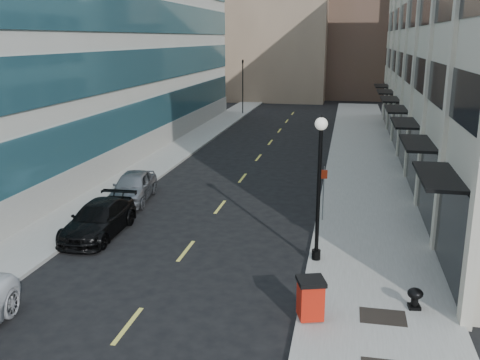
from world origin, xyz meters
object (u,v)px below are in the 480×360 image
at_px(car_black_pickup, 99,219).
at_px(car_silver_sedan, 133,186).
at_px(traffic_signal, 243,63).
at_px(trash_bin, 311,297).
at_px(lamppost, 319,176).
at_px(urn_planter, 415,296).
at_px(sign_post, 324,186).

relative_size(car_black_pickup, car_silver_sedan, 1.08).
distance_m(traffic_signal, trash_bin, 46.30).
relative_size(lamppost, urn_planter, 8.26).
bearing_deg(sign_post, car_silver_sedan, 167.14).
bearing_deg(lamppost, traffic_signal, 105.06).
xyz_separation_m(car_silver_sedan, lamppost, (10.10, -6.32, 2.68)).
xyz_separation_m(traffic_signal, lamppost, (10.80, -40.14, -2.25)).
bearing_deg(traffic_signal, lamppost, -74.94).
height_order(car_silver_sedan, trash_bin, car_silver_sedan).
bearing_deg(trash_bin, urn_planter, 4.43).
height_order(lamppost, sign_post, lamppost).
bearing_deg(car_silver_sedan, lamppost, -39.61).
xyz_separation_m(traffic_signal, trash_bin, (10.90, -44.73, -4.86)).
bearing_deg(car_silver_sedan, sign_post, -16.62).
xyz_separation_m(traffic_signal, urn_planter, (14.10, -43.44, -5.15)).
distance_m(car_black_pickup, car_silver_sedan, 5.19).
bearing_deg(lamppost, car_black_pickup, 173.16).
height_order(car_black_pickup, trash_bin, trash_bin).
bearing_deg(car_black_pickup, traffic_signal, 90.79).
xyz_separation_m(sign_post, urn_planter, (3.30, -8.01, -1.24)).
height_order(traffic_signal, car_silver_sedan, traffic_signal).
xyz_separation_m(traffic_signal, car_silver_sedan, (0.70, -33.82, -4.93)).
relative_size(car_silver_sedan, sign_post, 1.78).
relative_size(traffic_signal, sign_post, 2.68).
height_order(car_black_pickup, car_silver_sedan, car_silver_sedan).
distance_m(traffic_signal, car_black_pickup, 39.33).
bearing_deg(lamppost, urn_planter, -45.02).
relative_size(lamppost, sign_post, 2.17).
bearing_deg(urn_planter, car_black_pickup, 160.94).
relative_size(car_black_pickup, trash_bin, 3.82).
height_order(car_black_pickup, urn_planter, car_black_pickup).
xyz_separation_m(car_black_pickup, lamppost, (9.58, -1.15, 2.74)).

